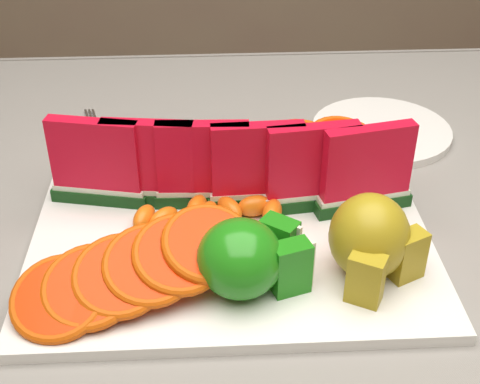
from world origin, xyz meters
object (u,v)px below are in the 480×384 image
(fork, at_px, (82,146))
(side_plate, at_px, (381,131))
(platter, at_px, (231,240))
(pear_cluster, at_px, (371,240))
(apple_cluster, at_px, (248,258))

(fork, bearing_deg, side_plate, 2.23)
(platter, distance_m, pear_cluster, 0.15)
(platter, distance_m, side_plate, 0.30)
(apple_cluster, relative_size, pear_cluster, 1.12)
(pear_cluster, bearing_deg, apple_cluster, -173.54)
(apple_cluster, distance_m, side_plate, 0.36)
(platter, relative_size, side_plate, 2.20)
(platter, xyz_separation_m, pear_cluster, (0.12, -0.06, 0.04))
(platter, height_order, fork, platter)
(platter, height_order, apple_cluster, apple_cluster)
(side_plate, bearing_deg, pear_cluster, -105.84)
(platter, height_order, side_plate, platter)
(side_plate, relative_size, fork, 0.94)
(platter, relative_size, fork, 2.06)
(fork, bearing_deg, platter, -49.20)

